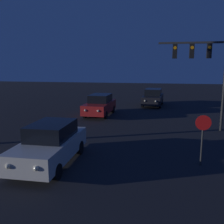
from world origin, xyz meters
name	(u,v)px	position (x,y,z in m)	size (l,w,h in m)	color
car_near	(51,144)	(-1.99, 9.51, 0.87)	(1.95, 4.63, 1.75)	beige
car_mid	(100,105)	(-2.39, 20.24, 0.87)	(2.03, 4.66, 1.75)	#B21E1E
car_far	(153,97)	(1.88, 26.27, 0.87)	(2.20, 4.71, 1.75)	black
traffic_signal_mast	(206,63)	(5.29, 16.70, 4.29)	(4.22, 0.30, 6.30)	#2D2D2D
stop_sign	(203,131)	(4.29, 10.46, 1.48)	(0.63, 0.07, 2.16)	#2D2D2D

